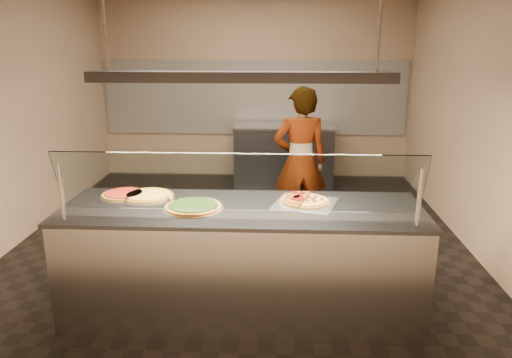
{
  "coord_description": "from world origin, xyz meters",
  "views": [
    {
      "loc": [
        0.43,
        -5.16,
        2.23
      ],
      "look_at": [
        0.22,
        -0.9,
        1.02
      ],
      "focal_mm": 35.0,
      "sensor_mm": 36.0,
      "label": 1
    }
  ],
  "objects_px": {
    "perforated_tray": "(305,203)",
    "worker": "(300,161)",
    "half_pizza_pepperoni": "(293,199)",
    "pizza_cheese": "(148,195)",
    "half_pizza_sausage": "(316,200)",
    "prep_table": "(284,154)",
    "serving_counter": "(242,260)",
    "pizza_tomato": "(124,194)",
    "pizza_spatula": "(176,199)",
    "heat_lamp_housing": "(241,77)",
    "pizza_spinach": "(193,206)",
    "sneeze_guard": "(238,183)"
  },
  "relations": [
    {
      "from": "worker",
      "to": "heat_lamp_housing",
      "type": "bearing_deg",
      "value": 65.03
    },
    {
      "from": "pizza_tomato",
      "to": "prep_table",
      "type": "xyz_separation_m",
      "value": [
        1.38,
        3.71,
        -0.48
      ]
    },
    {
      "from": "perforated_tray",
      "to": "half_pizza_sausage",
      "type": "height_order",
      "value": "half_pizza_sausage"
    },
    {
      "from": "half_pizza_pepperoni",
      "to": "pizza_tomato",
      "type": "height_order",
      "value": "half_pizza_pepperoni"
    },
    {
      "from": "half_pizza_pepperoni",
      "to": "pizza_cheese",
      "type": "distance_m",
      "value": 1.23
    },
    {
      "from": "heat_lamp_housing",
      "to": "prep_table",
      "type": "bearing_deg",
      "value": 84.9
    },
    {
      "from": "half_pizza_sausage",
      "to": "heat_lamp_housing",
      "type": "distance_m",
      "value": 1.17
    },
    {
      "from": "serving_counter",
      "to": "heat_lamp_housing",
      "type": "height_order",
      "value": "heat_lamp_housing"
    },
    {
      "from": "pizza_cheese",
      "to": "worker",
      "type": "height_order",
      "value": "worker"
    },
    {
      "from": "pizza_spinach",
      "to": "pizza_tomato",
      "type": "xyz_separation_m",
      "value": [
        -0.65,
        0.3,
        -0.0
      ]
    },
    {
      "from": "perforated_tray",
      "to": "prep_table",
      "type": "height_order",
      "value": "perforated_tray"
    },
    {
      "from": "half_pizza_pepperoni",
      "to": "serving_counter",
      "type": "bearing_deg",
      "value": -164.37
    },
    {
      "from": "pizza_spinach",
      "to": "pizza_cheese",
      "type": "distance_m",
      "value": 0.51
    },
    {
      "from": "pizza_spinach",
      "to": "perforated_tray",
      "type": "bearing_deg",
      "value": 10.56
    },
    {
      "from": "pizza_spinach",
      "to": "pizza_tomato",
      "type": "bearing_deg",
      "value": 155.24
    },
    {
      "from": "prep_table",
      "to": "heat_lamp_housing",
      "type": "bearing_deg",
      "value": -95.1
    },
    {
      "from": "pizza_spatula",
      "to": "worker",
      "type": "relative_size",
      "value": 0.14
    },
    {
      "from": "perforated_tray",
      "to": "pizza_cheese",
      "type": "height_order",
      "value": "pizza_cheese"
    },
    {
      "from": "perforated_tray",
      "to": "pizza_cheese",
      "type": "bearing_deg",
      "value": 175.31
    },
    {
      "from": "worker",
      "to": "heat_lamp_housing",
      "type": "xyz_separation_m",
      "value": [
        -0.53,
        -1.85,
        1.09
      ]
    },
    {
      "from": "pizza_cheese",
      "to": "prep_table",
      "type": "bearing_deg",
      "value": 72.64
    },
    {
      "from": "half_pizza_sausage",
      "to": "heat_lamp_housing",
      "type": "height_order",
      "value": "heat_lamp_housing"
    },
    {
      "from": "heat_lamp_housing",
      "to": "half_pizza_pepperoni",
      "type": "bearing_deg",
      "value": 15.63
    },
    {
      "from": "half_pizza_pepperoni",
      "to": "prep_table",
      "type": "distance_m",
      "value": 3.87
    },
    {
      "from": "sneeze_guard",
      "to": "pizza_cheese",
      "type": "height_order",
      "value": "sneeze_guard"
    },
    {
      "from": "perforated_tray",
      "to": "worker",
      "type": "bearing_deg",
      "value": 89.13
    },
    {
      "from": "prep_table",
      "to": "half_pizza_pepperoni",
      "type": "bearing_deg",
      "value": -89.1
    },
    {
      "from": "serving_counter",
      "to": "sneeze_guard",
      "type": "height_order",
      "value": "sneeze_guard"
    },
    {
      "from": "pizza_spinach",
      "to": "worker",
      "type": "bearing_deg",
      "value": 64.36
    },
    {
      "from": "half_pizza_sausage",
      "to": "prep_table",
      "type": "height_order",
      "value": "half_pizza_sausage"
    },
    {
      "from": "pizza_cheese",
      "to": "heat_lamp_housing",
      "type": "relative_size",
      "value": 0.19
    },
    {
      "from": "perforated_tray",
      "to": "worker",
      "type": "distance_m",
      "value": 1.74
    },
    {
      "from": "half_pizza_sausage",
      "to": "pizza_cheese",
      "type": "relative_size",
      "value": 0.96
    },
    {
      "from": "pizza_spatula",
      "to": "worker",
      "type": "xyz_separation_m",
      "value": [
        1.08,
        1.75,
        -0.1
      ]
    },
    {
      "from": "half_pizza_pepperoni",
      "to": "heat_lamp_housing",
      "type": "xyz_separation_m",
      "value": [
        -0.41,
        -0.12,
        0.99
      ]
    },
    {
      "from": "half_pizza_sausage",
      "to": "perforated_tray",
      "type": "bearing_deg",
      "value": -179.67
    },
    {
      "from": "pizza_spatula",
      "to": "serving_counter",
      "type": "bearing_deg",
      "value": -10.14
    },
    {
      "from": "serving_counter",
      "to": "heat_lamp_housing",
      "type": "bearing_deg",
      "value": 0.0
    },
    {
      "from": "perforated_tray",
      "to": "heat_lamp_housing",
      "type": "bearing_deg",
      "value": -167.3
    },
    {
      "from": "pizza_tomato",
      "to": "prep_table",
      "type": "height_order",
      "value": "pizza_tomato"
    },
    {
      "from": "serving_counter",
      "to": "pizza_spinach",
      "type": "distance_m",
      "value": 0.61
    },
    {
      "from": "sneeze_guard",
      "to": "pizza_tomato",
      "type": "distance_m",
      "value": 1.22
    },
    {
      "from": "half_pizza_pepperoni",
      "to": "pizza_tomato",
      "type": "xyz_separation_m",
      "value": [
        -1.44,
        0.13,
        -0.02
      ]
    },
    {
      "from": "half_pizza_pepperoni",
      "to": "pizza_spinach",
      "type": "bearing_deg",
      "value": -168.13
    },
    {
      "from": "half_pizza_sausage",
      "to": "worker",
      "type": "xyz_separation_m",
      "value": [
        -0.07,
        1.74,
        -0.1
      ]
    },
    {
      "from": "half_pizza_pepperoni",
      "to": "worker",
      "type": "height_order",
      "value": "worker"
    },
    {
      "from": "serving_counter",
      "to": "perforated_tray",
      "type": "distance_m",
      "value": 0.7
    },
    {
      "from": "serving_counter",
      "to": "heat_lamp_housing",
      "type": "relative_size",
      "value": 1.25
    },
    {
      "from": "heat_lamp_housing",
      "to": "sneeze_guard",
      "type": "bearing_deg",
      "value": -90.0
    },
    {
      "from": "perforated_tray",
      "to": "half_pizza_pepperoni",
      "type": "distance_m",
      "value": 0.1
    }
  ]
}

